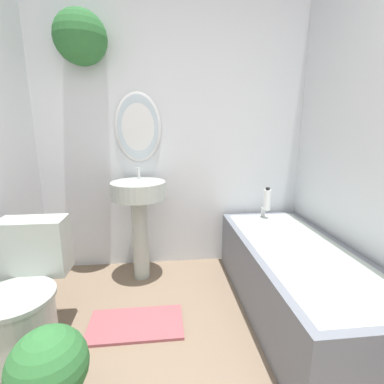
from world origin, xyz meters
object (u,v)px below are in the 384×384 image
at_px(toilet, 24,301).
at_px(pedestal_sink, 139,206).
at_px(bathtub, 297,278).
at_px(potted_plant, 49,374).
at_px(shampoo_bottle, 267,200).

bearing_deg(toilet, pedestal_sink, 51.89).
height_order(bathtub, potted_plant, bathtub).
xyz_separation_m(shampoo_bottle, potted_plant, (-1.44, -1.29, -0.40)).
bearing_deg(toilet, shampoo_bottle, 25.49).
height_order(toilet, bathtub, toilet).
height_order(pedestal_sink, shampoo_bottle, pedestal_sink).
xyz_separation_m(toilet, bathtub, (1.73, 0.17, -0.07)).
bearing_deg(potted_plant, bathtub, 23.89).
bearing_deg(potted_plant, toilet, 123.24).
height_order(pedestal_sink, potted_plant, pedestal_sink).
distance_m(toilet, bathtub, 1.74).
relative_size(toilet, bathtub, 0.46).
relative_size(pedestal_sink, bathtub, 0.59).
distance_m(bathtub, shampoo_bottle, 0.77).
bearing_deg(potted_plant, shampoo_bottle, 41.92).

